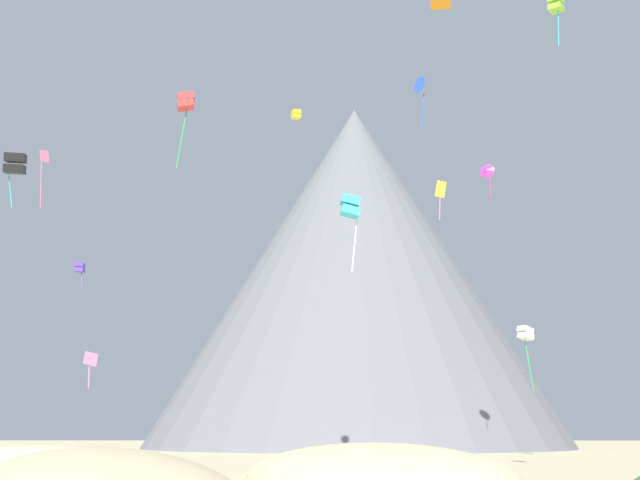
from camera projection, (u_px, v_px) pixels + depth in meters
dune_foreground_left at (376, 480)px, 48.25m from camera, size 21.38×24.60×4.17m
dune_foreground_right at (38, 478)px, 50.30m from camera, size 15.50×12.50×3.76m
bush_far_left at (55, 478)px, 43.83m from camera, size 2.05×2.05×0.68m
rock_massif at (358, 278)px, 137.94m from camera, size 94.88×94.88×56.50m
kite_black_mid at (15, 164)px, 60.29m from camera, size 1.66×1.74×4.11m
kite_pink_low at (90, 362)px, 56.21m from camera, size 0.79×0.80×2.46m
kite_yellow_high at (296, 114)px, 73.42m from camera, size 0.93×0.92×0.75m
kite_white_low at (526, 334)px, 66.23m from camera, size 1.37×1.35×5.11m
kite_red_mid at (186, 102)px, 56.51m from camera, size 1.31×1.25×5.40m
kite_rainbow_high at (43, 165)px, 78.16m from camera, size 0.79×0.74×5.55m
kite_magenta_high at (487, 171)px, 83.98m from camera, size 1.51×1.11×3.46m
kite_lime_high at (556, 5)px, 66.88m from camera, size 1.43×1.44×4.21m
kite_cyan_mid at (350, 207)px, 54.86m from camera, size 1.40×1.32×5.14m
kite_blue_high at (421, 86)px, 65.39m from camera, size 1.06×1.37×4.49m
kite_indigo_mid at (79, 268)px, 82.51m from camera, size 1.01×0.97×2.62m
kite_gold_mid at (441, 192)px, 74.59m from camera, size 1.11×0.22×3.60m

